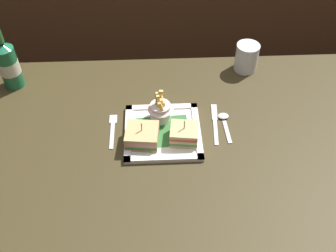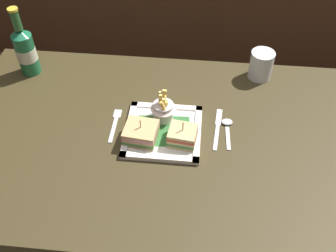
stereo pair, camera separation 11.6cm
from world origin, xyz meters
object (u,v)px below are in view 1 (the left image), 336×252
at_px(fries_cup, 160,109).
at_px(square_plate, 163,132).
at_px(dining_table, 173,165).
at_px(sandwich_half_left, 142,136).
at_px(fork, 113,129).
at_px(spoon, 224,120).
at_px(beer_bottle, 8,63).
at_px(water_glass, 246,59).
at_px(knife, 215,122).
at_px(sandwich_half_right, 184,134).

bearing_deg(fries_cup, square_plate, -84.91).
bearing_deg(square_plate, dining_table, -22.18).
relative_size(sandwich_half_left, fork, 0.73).
xyz_separation_m(square_plate, spoon, (0.20, 0.05, -0.00)).
distance_m(sandwich_half_left, beer_bottle, 0.53).
xyz_separation_m(dining_table, water_glass, (0.28, 0.32, 0.18)).
distance_m(fries_cup, knife, 0.18).
distance_m(dining_table, fork, 0.24).
bearing_deg(beer_bottle, fork, -33.35).
distance_m(water_glass, knife, 0.30).
bearing_deg(beer_bottle, knife, -17.70).
bearing_deg(water_glass, beer_bottle, -176.33).
relative_size(fries_cup, spoon, 0.89).
xyz_separation_m(dining_table, knife, (0.13, 0.05, 0.14)).
xyz_separation_m(fork, spoon, (0.35, 0.02, 0.00)).
height_order(sandwich_half_left, water_glass, water_glass).
bearing_deg(knife, spoon, 8.19).
distance_m(beer_bottle, water_glass, 0.82).
bearing_deg(spoon, beer_bottle, 163.32).
relative_size(fork, spoon, 1.13).
xyz_separation_m(sandwich_half_right, spoon, (0.13, 0.08, -0.03)).
xyz_separation_m(sandwich_half_right, beer_bottle, (-0.56, 0.29, 0.06)).
bearing_deg(dining_table, beer_bottle, 153.42).
bearing_deg(fries_cup, fork, -169.11).
bearing_deg(sandwich_half_left, dining_table, 13.53).
xyz_separation_m(dining_table, square_plate, (-0.03, 0.01, 0.15)).
distance_m(fries_cup, beer_bottle, 0.54).
relative_size(square_plate, water_glass, 2.29).
height_order(dining_table, water_glass, water_glass).
relative_size(fork, knife, 0.80).
distance_m(sandwich_half_right, spoon, 0.16).
relative_size(sandwich_half_right, spoon, 0.71).
bearing_deg(sandwich_half_right, beer_bottle, 152.82).
distance_m(square_plate, beer_bottle, 0.57).
bearing_deg(dining_table, sandwich_half_right, -36.79).
xyz_separation_m(sandwich_half_left, fries_cup, (0.06, 0.09, 0.02)).
distance_m(square_plate, sandwich_half_right, 0.08).
relative_size(water_glass, spoon, 0.80).
bearing_deg(dining_table, spoon, 19.50).
height_order(sandwich_half_left, sandwich_half_right, sandwich_half_right).
height_order(beer_bottle, spoon, beer_bottle).
bearing_deg(sandwich_half_right, knife, 36.11).
bearing_deg(water_glass, fries_cup, -141.15).
xyz_separation_m(dining_table, sandwich_half_right, (0.03, -0.02, 0.18)).
xyz_separation_m(fork, knife, (0.32, 0.02, 0.00)).
relative_size(dining_table, sandwich_half_right, 15.41).
height_order(sandwich_half_left, fork, sandwich_half_left).
height_order(sandwich_half_right, fork, sandwich_half_right).
bearing_deg(sandwich_half_right, square_plate, 150.17).
relative_size(fries_cup, fork, 0.79).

